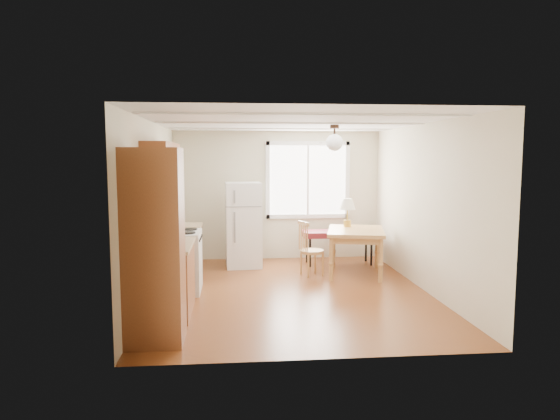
{
  "coord_description": "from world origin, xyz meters",
  "views": [
    {
      "loc": [
        -0.84,
        -7.21,
        2.01
      ],
      "look_at": [
        -0.11,
        0.74,
        1.15
      ],
      "focal_mm": 32.0,
      "sensor_mm": 36.0,
      "label": 1
    }
  ],
  "objects": [
    {
      "name": "kettle",
      "position": [
        -1.78,
        -0.78,
        1.0
      ],
      "size": [
        0.13,
        0.13,
        0.25
      ],
      "color": "red",
      "rests_on": "kitchen_run"
    },
    {
      "name": "table_lamp",
      "position": [
        1.16,
        1.42,
        1.13
      ],
      "size": [
        0.29,
        0.29,
        0.5
      ],
      "rotation": [
        0.0,
        0.0,
        0.34
      ],
      "color": "gold",
      "rests_on": "dining_table"
    },
    {
      "name": "chair",
      "position": [
        0.38,
        0.98,
        0.52
      ],
      "size": [
        0.44,
        0.44,
        0.91
      ],
      "rotation": [
        0.0,
        0.0,
        0.32
      ],
      "color": "#AE7C43",
      "rests_on": "ground"
    },
    {
      "name": "window_unit",
      "position": [
        0.6,
        2.47,
        1.55
      ],
      "size": [
        1.64,
        0.05,
        1.51
      ],
      "color": "white",
      "rests_on": "room_shell"
    },
    {
      "name": "coffee_maker",
      "position": [
        -1.72,
        -0.72,
        1.03
      ],
      "size": [
        0.18,
        0.24,
        0.36
      ],
      "rotation": [
        0.0,
        0.0,
        0.01
      ],
      "color": "black",
      "rests_on": "kitchen_run"
    },
    {
      "name": "pendant_light",
      "position": [
        0.7,
        0.4,
        2.24
      ],
      "size": [
        0.26,
        0.26,
        0.4
      ],
      "color": "black",
      "rests_on": "room_shell"
    },
    {
      "name": "refrigerator",
      "position": [
        -0.68,
        1.82,
        0.77
      ],
      "size": [
        0.67,
        0.68,
        1.54
      ],
      "rotation": [
        0.0,
        0.0,
        0.05
      ],
      "color": "white",
      "rests_on": "ground"
    },
    {
      "name": "dining_table",
      "position": [
        1.22,
        1.04,
        0.67
      ],
      "size": [
        1.18,
        1.41,
        0.77
      ],
      "rotation": [
        0.0,
        0.0,
        -0.23
      ],
      "color": "#AE7C43",
      "rests_on": "ground"
    },
    {
      "name": "bench",
      "position": [
        1.1,
        1.85,
        0.56
      ],
      "size": [
        1.37,
        0.51,
        0.63
      ],
      "rotation": [
        0.0,
        0.0,
        0.01
      ],
      "color": "maroon",
      "rests_on": "ground"
    },
    {
      "name": "kitchen_run",
      "position": [
        -1.72,
        -0.63,
        0.84
      ],
      "size": [
        0.65,
        3.4,
        2.2
      ],
      "color": "brown",
      "rests_on": "ground"
    },
    {
      "name": "room_shell",
      "position": [
        0.0,
        0.0,
        1.25
      ],
      "size": [
        4.6,
        5.6,
        2.62
      ],
      "color": "#562811",
      "rests_on": "ground"
    }
  ]
}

